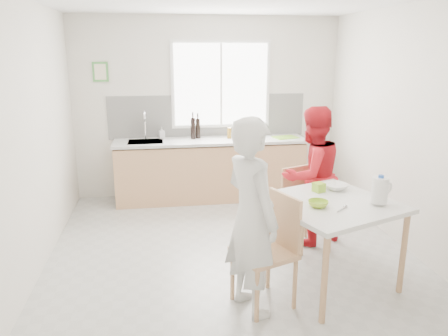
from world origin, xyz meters
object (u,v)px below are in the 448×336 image
at_px(wine_bottle_a, 193,128).
at_px(wine_bottle_b, 198,128).
at_px(person_red, 311,176).
at_px(milk_jug, 380,190).
at_px(bowl_green, 318,204).
at_px(chair_far, 302,203).
at_px(chair_left, 271,245).
at_px(person_white, 251,218).
at_px(bowl_white, 336,187).
at_px(dining_table, 330,210).

bearing_deg(wine_bottle_a, wine_bottle_b, 27.29).
relative_size(person_red, milk_jug, 6.17).
height_order(bowl_green, wine_bottle_a, wine_bottle_a).
bearing_deg(chair_far, chair_left, -141.35).
relative_size(chair_left, wine_bottle_b, 3.34).
bearing_deg(bowl_green, chair_far, 78.91).
bearing_deg(wine_bottle_b, bowl_green, -74.35).
relative_size(chair_left, chair_far, 1.10).
distance_m(person_white, bowl_green, 0.69).
height_order(person_red, bowl_white, person_red).
relative_size(bowl_white, wine_bottle_a, 0.75).
bearing_deg(bowl_white, dining_table, -118.96).
height_order(dining_table, person_red, person_red).
height_order(person_white, wine_bottle_b, person_white).
bearing_deg(chair_far, person_white, -146.48).
distance_m(dining_table, chair_far, 0.93).
xyz_separation_m(chair_far, person_red, (0.12, 0.06, 0.30)).
relative_size(chair_left, wine_bottle_a, 3.13).
bearing_deg(wine_bottle_b, person_white, -87.12).
distance_m(chair_left, bowl_white, 1.05).
bearing_deg(chair_left, dining_table, 90.00).
distance_m(person_white, bowl_white, 1.21).
relative_size(milk_jug, wine_bottle_b, 0.87).
xyz_separation_m(bowl_green, wine_bottle_b, (-0.81, 2.91, 0.20)).
relative_size(person_white, milk_jug, 6.55).
height_order(bowl_white, wine_bottle_b, wine_bottle_b).
xyz_separation_m(person_white, milk_jug, (1.23, 0.18, 0.13)).
bearing_deg(person_red, dining_table, 59.74).
relative_size(chair_far, milk_jug, 3.50).
bearing_deg(milk_jug, bowl_white, 92.55).
bearing_deg(bowl_white, wine_bottle_b, 115.59).
distance_m(bowl_green, milk_jug, 0.58).
bearing_deg(wine_bottle_a, chair_left, -81.80).
height_order(bowl_white, milk_jug, milk_jug).
distance_m(chair_left, person_white, 0.37).
bearing_deg(chair_left, person_white, -90.00).
height_order(chair_far, wine_bottle_a, wine_bottle_a).
xyz_separation_m(person_white, wine_bottle_a, (-0.23, 3.07, 0.23)).
xyz_separation_m(dining_table, person_white, (-0.83, -0.32, 0.10)).
bearing_deg(bowl_green, bowl_white, 52.20).
xyz_separation_m(person_red, bowl_green, (-0.32, -1.07, 0.06)).
bearing_deg(bowl_green, dining_table, 35.27).
bearing_deg(bowl_green, person_red, 73.41).
distance_m(dining_table, chair_left, 0.70).
distance_m(bowl_white, milk_jug, 0.54).
bearing_deg(bowl_white, bowl_green, -127.80).
distance_m(person_white, wine_bottle_b, 3.12).
bearing_deg(person_red, wine_bottle_b, -79.51).
bearing_deg(person_white, milk_jug, -103.09).
relative_size(bowl_green, wine_bottle_b, 0.61).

